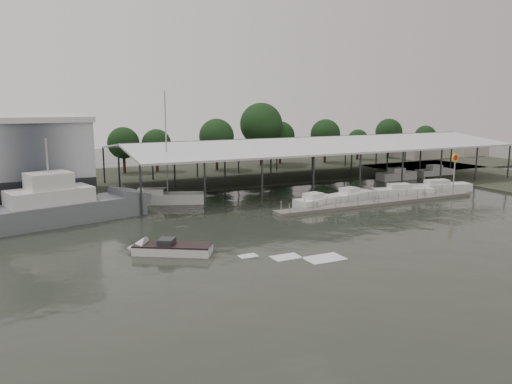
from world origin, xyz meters
name	(u,v)px	position (x,y,z in m)	size (l,w,h in m)	color
ground	(321,239)	(0.00, 0.00, 0.00)	(200.00, 200.00, 0.00)	#252A22
land_strip_far	(178,176)	(0.00, 42.00, 0.10)	(140.00, 30.00, 0.30)	#373B2C
covered_boat_shed	(313,142)	(17.00, 28.00, 6.13)	(58.24, 24.00, 6.96)	#B8BABD
floating_dock	(380,203)	(15.00, 10.00, 0.20)	(28.00, 2.00, 1.40)	slate
shell_fuel_sign	(455,166)	(27.00, 9.99, 3.93)	(1.10, 0.18, 5.55)	#919597
distant_commercial_buildings	(434,149)	(59.03, 44.69, 1.84)	(22.00, 8.00, 4.00)	gray
grey_trawler	(62,207)	(-19.90, 17.04, 1.58)	(17.98, 8.62, 8.84)	slate
white_sailboat	(163,198)	(-8.16, 22.03, 0.66)	(9.84, 5.78, 13.57)	white
speedboat_underway	(166,249)	(-13.54, 1.99, 0.39)	(15.97, 10.56, 2.00)	white
moored_cruiser_0	(316,202)	(7.37, 12.13, 0.61)	(6.24, 3.59, 1.70)	white
moored_cruiser_1	(352,196)	(13.39, 13.30, 0.61)	(6.43, 3.49, 1.70)	white
moored_cruiser_2	(402,191)	(20.98, 12.88, 0.61)	(8.25, 4.13, 1.70)	white
moored_cruiser_3	(439,187)	(27.94, 13.26, 0.61)	(9.12, 4.15, 1.70)	white
horizon_tree_line	(279,133)	(22.04, 47.75, 6.20)	(69.77, 9.37, 11.96)	black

